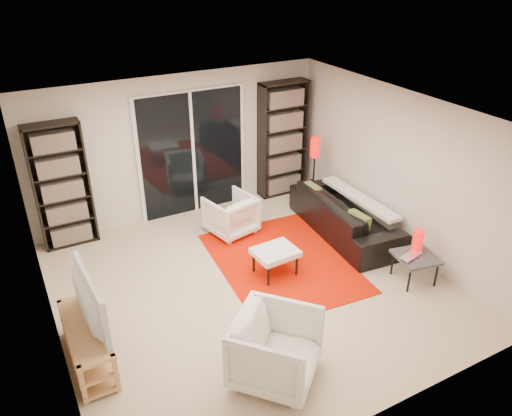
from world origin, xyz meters
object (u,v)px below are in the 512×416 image
object	(u,v)px
armchair_back	(231,215)
side_table	(416,258)
floor_lamp	(315,155)
bookshelf_right	(283,140)
bookshelf_left	(62,186)
armchair_front	(276,349)
tv_stand	(87,343)
ottoman	(275,253)
sofa	(345,215)

from	to	relation	value
armchair_back	side_table	bearing A→B (deg)	112.17
floor_lamp	bookshelf_right	bearing A→B (deg)	108.13
bookshelf_left	armchair_front	bearing A→B (deg)	-70.16
armchair_back	armchair_front	size ratio (longest dim) A/B	0.82
bookshelf_left	side_table	size ratio (longest dim) A/B	3.13
armchair_front	floor_lamp	distance (m)	4.22
tv_stand	side_table	size ratio (longest dim) A/B	1.99
ottoman	floor_lamp	bearing A→B (deg)	42.75
bookshelf_left	tv_stand	bearing A→B (deg)	-96.23
tv_stand	side_table	bearing A→B (deg)	-7.56
armchair_back	floor_lamp	bearing A→B (deg)	174.51
side_table	floor_lamp	bearing A→B (deg)	88.34
bookshelf_left	side_table	distance (m)	5.23
bookshelf_right	ottoman	bearing A→B (deg)	-122.97
bookshelf_right	side_table	xyz separation A→B (m)	(0.15, -3.31, -0.69)
bookshelf_right	side_table	world-z (taller)	bookshelf_right
sofa	side_table	size ratio (longest dim) A/B	3.58
side_table	tv_stand	bearing A→B (deg)	172.44
tv_stand	floor_lamp	bearing A→B (deg)	25.00
sofa	ottoman	distance (m)	1.65
tv_stand	armchair_front	world-z (taller)	armchair_front
tv_stand	side_table	distance (m)	4.34
armchair_back	tv_stand	bearing A→B (deg)	22.25
floor_lamp	ottoman	bearing A→B (deg)	-137.25
floor_lamp	side_table	bearing A→B (deg)	-91.66
ottoman	armchair_back	bearing A→B (deg)	91.60
armchair_front	side_table	bearing A→B (deg)	-28.30
bookshelf_right	armchair_back	xyz separation A→B (m)	(-1.50, -0.91, -0.73)
tv_stand	bookshelf_right	bearing A→B (deg)	33.40
ottoman	floor_lamp	size ratio (longest dim) A/B	0.49
bookshelf_right	tv_stand	distance (m)	5.03
sofa	tv_stand	bearing A→B (deg)	107.64
armchair_back	bookshelf_right	bearing A→B (deg)	-161.37
bookshelf_left	armchair_back	xyz separation A→B (m)	(2.35, -0.91, -0.65)
floor_lamp	armchair_back	bearing A→B (deg)	-173.06
bookshelf_left	armchair_front	world-z (taller)	bookshelf_left
ottoman	sofa	bearing A→B (deg)	16.98
sofa	bookshelf_left	bearing A→B (deg)	70.77
floor_lamp	armchair_front	bearing A→B (deg)	-129.44
sofa	ottoman	size ratio (longest dim) A/B	3.60
armchair_front	side_table	world-z (taller)	armchair_front
tv_stand	ottoman	world-z (taller)	tv_stand
bookshelf_right	floor_lamp	xyz separation A→B (m)	(0.23, -0.70, -0.10)
bookshelf_right	floor_lamp	world-z (taller)	bookshelf_right
tv_stand	ottoman	size ratio (longest dim) A/B	2.00
bookshelf_left	side_table	xyz separation A→B (m)	(4.00, -3.31, -0.62)
tv_stand	floor_lamp	size ratio (longest dim) A/B	0.98
bookshelf_right	floor_lamp	size ratio (longest dim) A/B	1.66
armchair_back	floor_lamp	distance (m)	1.85
ottoman	bookshelf_left	bearing A→B (deg)	136.50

